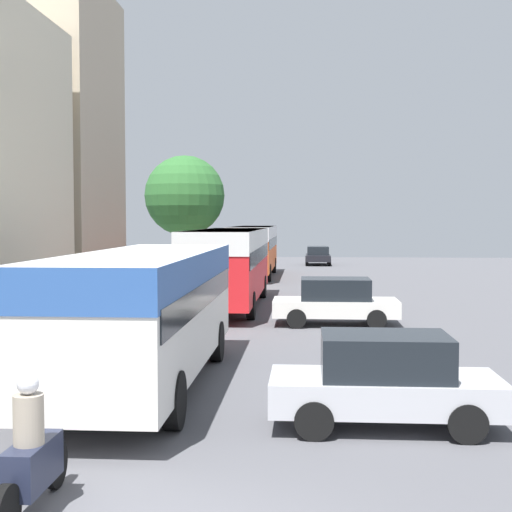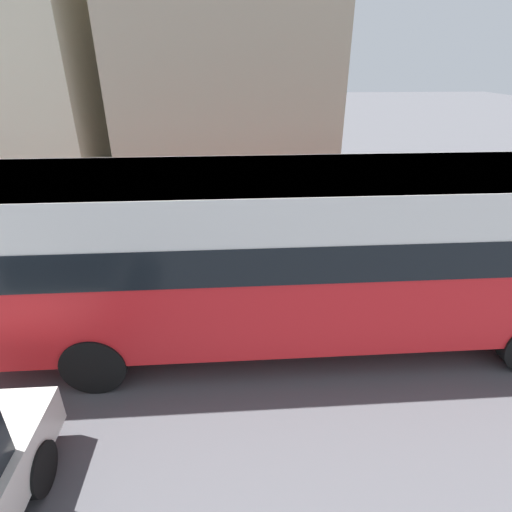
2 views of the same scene
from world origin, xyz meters
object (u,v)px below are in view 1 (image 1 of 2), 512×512
object	(u,v)px
pedestrian_near_curb	(205,254)
car_far_curb	(385,380)
bus_third_in_line	(254,244)
car_crossing	(318,255)
bus_following	(229,257)
motorcycle_behind_lead	(31,458)
bus_lead	(145,300)
car_distant	(335,301)

from	to	relation	value
pedestrian_near_curb	car_far_curb	bearing A→B (deg)	-77.46
bus_third_in_line	car_crossing	size ratio (longest dim) A/B	2.68
car_far_curb	pedestrian_near_curb	xyz separation A→B (m)	(-8.44, 37.97, 0.27)
bus_following	car_crossing	distance (m)	27.48
car_crossing	car_far_curb	world-z (taller)	car_far_curb
motorcycle_behind_lead	pedestrian_near_curb	xyz separation A→B (m)	(-3.81, 41.88, 0.41)
bus_lead	bus_third_in_line	bearing A→B (deg)	89.70
car_crossing	pedestrian_near_curb	xyz separation A→B (m)	(-8.06, -5.59, 0.33)
motorcycle_behind_lead	car_crossing	size ratio (longest dim) A/B	0.55
bus_lead	car_crossing	bearing A→B (deg)	83.99
bus_third_in_line	car_crossing	distance (m)	12.71
car_far_curb	motorcycle_behind_lead	bearing A→B (deg)	-49.81
bus_following	bus_third_in_line	size ratio (longest dim) A/B	1.05
car_crossing	car_distant	distance (m)	31.77
bus_following	car_crossing	size ratio (longest dim) A/B	2.82
car_distant	bus_lead	bearing A→B (deg)	-25.16
pedestrian_near_curb	car_distant	bearing A→B (deg)	-72.82
bus_following	car_distant	distance (m)	6.28
bus_lead	car_far_curb	distance (m)	5.44
bus_following	bus_third_in_line	world-z (taller)	bus_following
bus_third_in_line	car_distant	size ratio (longest dim) A/B	2.61
bus_lead	car_crossing	size ratio (longest dim) A/B	2.32
bus_third_in_line	car_distant	distance (m)	20.30
bus_following	car_crossing	bearing A→B (deg)	81.53
bus_lead	bus_following	distance (m)	13.89
bus_lead	car_crossing	distance (m)	41.29
car_far_curb	car_distant	bearing A→B (deg)	-178.31
car_distant	pedestrian_near_curb	xyz separation A→B (m)	(-8.10, 26.18, 0.28)
car_far_curb	car_distant	size ratio (longest dim) A/B	0.94
car_crossing	car_distant	size ratio (longest dim) A/B	0.97
car_crossing	pedestrian_near_curb	bearing A→B (deg)	-145.24
car_far_curb	bus_third_in_line	bearing A→B (deg)	-171.81
bus_following	car_far_curb	size ratio (longest dim) A/B	2.93
bus_lead	car_crossing	xyz separation A→B (m)	(4.32, 41.04, -1.11)
motorcycle_behind_lead	car_far_curb	world-z (taller)	motorcycle_behind_lead
motorcycle_behind_lead	car_crossing	xyz separation A→B (m)	(4.25, 47.48, 0.07)
bus_lead	car_crossing	world-z (taller)	bus_lead
bus_lead	car_far_curb	bearing A→B (deg)	-28.17
bus_third_in_line	car_distant	bearing A→B (deg)	-78.03
bus_following	car_distant	xyz separation A→B (m)	(4.08, -4.62, -1.23)
bus_third_in_line	car_far_curb	bearing A→B (deg)	-81.81
bus_following	car_far_curb	xyz separation A→B (m)	(4.43, -16.41, -1.22)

